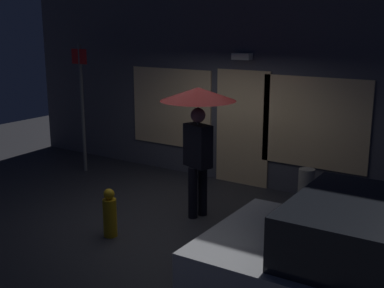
# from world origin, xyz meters

# --- Properties ---
(ground_plane) EXTENTS (18.00, 18.00, 0.00)m
(ground_plane) POSITION_xyz_m (0.00, 0.00, 0.00)
(ground_plane) COLOR #2D2D33
(building_facade) EXTENTS (10.94, 0.48, 4.35)m
(building_facade) POSITION_xyz_m (-0.00, 2.35, 2.16)
(building_facade) COLOR #4C4C56
(building_facade) RESTS_ON ground
(person_with_umbrella) EXTENTS (1.18, 1.18, 2.09)m
(person_with_umbrella) POSITION_xyz_m (0.22, 0.28, 1.68)
(person_with_umbrella) COLOR black
(person_with_umbrella) RESTS_ON ground
(street_sign_post) EXTENTS (0.40, 0.07, 2.64)m
(street_sign_post) POSITION_xyz_m (-3.16, 1.13, 1.49)
(street_sign_post) COLOR #595B60
(street_sign_post) RESTS_ON ground
(sidewalk_bollard) EXTENTS (0.27, 0.27, 0.68)m
(sidewalk_bollard) POSITION_xyz_m (1.53, 1.61, 0.34)
(sidewalk_bollard) COLOR #9E998E
(sidewalk_bollard) RESTS_ON ground
(fire_hydrant) EXTENTS (0.20, 0.20, 0.73)m
(fire_hydrant) POSITION_xyz_m (-0.42, -1.08, 0.34)
(fire_hydrant) COLOR gold
(fire_hydrant) RESTS_ON ground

